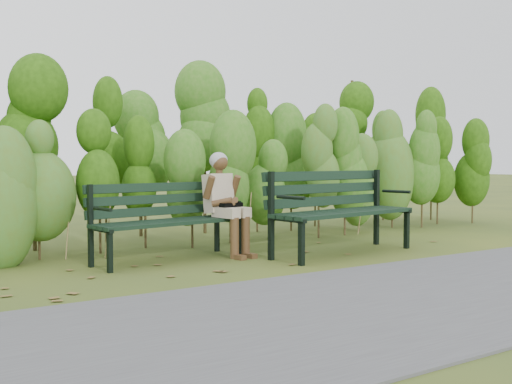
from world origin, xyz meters
TOP-DOWN VIEW (x-y plane):
  - ground at (0.00, 0.00)m, footprint 80.00×80.00m
  - footpath at (0.00, -2.20)m, footprint 60.00×2.50m
  - hedge_band at (0.00, 1.86)m, footprint 11.04×1.67m
  - leaf_litter at (-0.09, -0.02)m, footprint 5.19×1.97m
  - bench_left at (-1.05, 0.62)m, footprint 1.81×0.82m
  - bench_right at (0.92, -0.02)m, footprint 2.07×0.94m
  - seated_woman at (-0.30, 0.56)m, footprint 0.49×0.72m

SIDE VIEW (x-z plane):
  - ground at x=0.00m, z-range 0.00..0.00m
  - leaf_litter at x=-0.09m, z-range 0.00..0.01m
  - footpath at x=0.00m, z-range 0.00..0.01m
  - bench_left at x=-1.05m, z-range 0.08..0.95m
  - bench_right at x=0.92m, z-range 0.09..1.09m
  - seated_woman at x=-0.30m, z-range 0.08..1.31m
  - hedge_band at x=0.00m, z-range 0.05..2.47m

